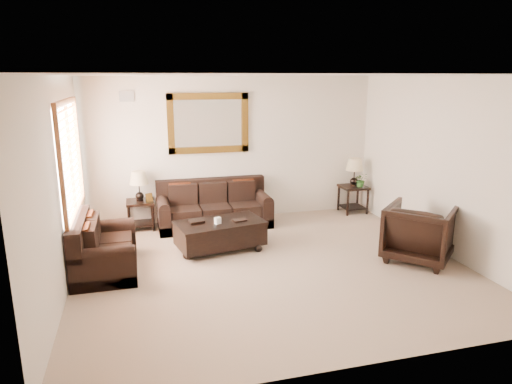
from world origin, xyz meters
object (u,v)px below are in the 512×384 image
object	(u,v)px
end_table_right	(354,177)
armchair	(419,230)
sofa	(214,209)
end_table_left	(139,192)
loveseat	(101,251)
coffee_table	(220,232)

from	to	relation	value
end_table_right	armchair	world-z (taller)	end_table_right
sofa	end_table_left	bearing A→B (deg)	174.72
loveseat	end_table_right	size ratio (longest dim) A/B	1.28
end_table_right	coffee_table	xyz separation A→B (m)	(-2.99, -1.35, -0.44)
end_table_left	loveseat	bearing A→B (deg)	-108.23
end_table_right	loveseat	bearing A→B (deg)	-159.92
coffee_table	end_table_right	bearing A→B (deg)	13.48
end_table_left	armchair	xyz separation A→B (m)	(3.98, -2.56, -0.22)
loveseat	end_table_left	size ratio (longest dim) A/B	1.33
end_table_right	sofa	bearing A→B (deg)	-177.78
loveseat	end_table_left	distance (m)	1.89
sofa	loveseat	size ratio (longest dim) A/B	1.44
loveseat	end_table_right	bearing A→B (deg)	-69.92
armchair	coffee_table	bearing A→B (deg)	23.69
sofa	loveseat	xyz separation A→B (m)	(-1.89, -1.63, -0.01)
end_table_right	end_table_left	bearing A→B (deg)	179.87
loveseat	end_table_right	world-z (taller)	end_table_right
end_table_right	coffee_table	world-z (taller)	end_table_right
sofa	end_table_right	world-z (taller)	end_table_right
end_table_left	end_table_right	world-z (taller)	end_table_right
sofa	armchair	size ratio (longest dim) A/B	2.17
sofa	armchair	distance (m)	3.62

